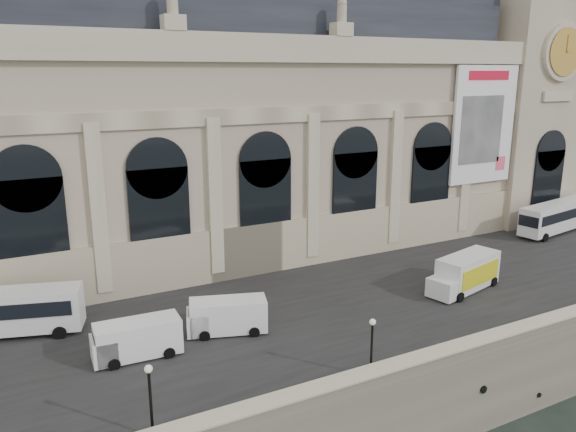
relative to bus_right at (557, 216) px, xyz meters
name	(u,v)px	position (x,y,z in m)	size (l,w,h in m)	color
quay	(249,258)	(-32.81, 16.87, -5.07)	(160.00, 70.00, 6.00)	gray
street	(347,293)	(-32.81, -4.13, -2.04)	(160.00, 24.00, 0.06)	#2D2D2D
parapet	(458,352)	(-32.81, -17.53, -1.45)	(160.00, 1.40, 1.21)	gray
museum	(209,123)	(-38.79, 12.73, 11.66)	(69.00, 18.70, 29.10)	#C1B194
clock_pavilion	(511,83)	(1.19, 9.80, 15.35)	(13.00, 14.72, 36.70)	#C1B194
bus_right	(557,216)	(0.00, 0.00, 0.00)	(12.77, 4.46, 3.69)	silver
van_b	(133,340)	(-51.94, -6.96, -0.74)	(5.95, 2.67, 2.60)	white
van_c	(223,316)	(-45.16, -6.29, -0.74)	(6.22, 3.89, 2.60)	white
box_truck	(465,273)	(-23.25, -8.42, -0.47)	(8.23, 4.27, 3.17)	silver
lamp_left	(151,402)	(-53.02, -15.97, 0.04)	(0.43, 0.43, 4.23)	black
lamp_right	(372,348)	(-39.22, -16.45, -0.08)	(0.41, 0.41, 4.00)	black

